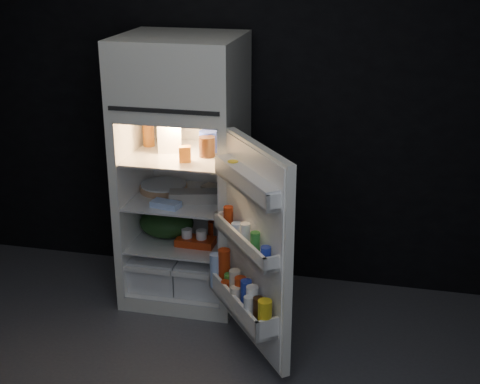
% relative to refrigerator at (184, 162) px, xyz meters
% --- Properties ---
extents(wall_back, '(4.00, 0.00, 2.70)m').
position_rel_refrigerator_xyz_m(wall_back, '(0.29, 0.38, 0.39)').
color(wall_back, black).
rests_on(wall_back, ground).
extents(refrigerator, '(0.76, 0.71, 1.78)m').
position_rel_refrigerator_xyz_m(refrigerator, '(0.00, 0.00, 0.00)').
color(refrigerator, white).
rests_on(refrigerator, ground).
extents(fridge_door, '(0.58, 0.69, 1.22)m').
position_rel_refrigerator_xyz_m(fridge_door, '(0.60, -0.68, -0.28)').
color(fridge_door, white).
rests_on(fridge_door, ground).
extents(milk_jug, '(0.19, 0.19, 0.24)m').
position_rel_refrigerator_xyz_m(milk_jug, '(-0.10, 0.01, 0.19)').
color(milk_jug, white).
rests_on(milk_jug, refrigerator).
extents(mayo_jar, '(0.14, 0.14, 0.14)m').
position_rel_refrigerator_xyz_m(mayo_jar, '(0.16, 0.03, 0.14)').
color(mayo_jar, '#1D30A0').
rests_on(mayo_jar, refrigerator).
extents(jam_jar, '(0.14, 0.14, 0.13)m').
position_rel_refrigerator_xyz_m(jam_jar, '(0.18, -0.06, 0.14)').
color(jam_jar, black).
rests_on(jam_jar, refrigerator).
extents(amber_bottle, '(0.09, 0.09, 0.22)m').
position_rel_refrigerator_xyz_m(amber_bottle, '(-0.27, 0.08, 0.18)').
color(amber_bottle, '#B15F1C').
rests_on(amber_bottle, refrigerator).
extents(small_carton, '(0.09, 0.07, 0.10)m').
position_rel_refrigerator_xyz_m(small_carton, '(0.07, -0.20, 0.12)').
color(small_carton, orange).
rests_on(small_carton, refrigerator).
extents(egg_carton, '(0.34, 0.20, 0.07)m').
position_rel_refrigerator_xyz_m(egg_carton, '(0.09, -0.11, -0.19)').
color(egg_carton, gray).
rests_on(egg_carton, refrigerator).
extents(pie, '(0.43, 0.43, 0.04)m').
position_rel_refrigerator_xyz_m(pie, '(-0.17, 0.04, -0.21)').
color(pie, '#A37A56').
rests_on(pie, refrigerator).
extents(flat_package, '(0.20, 0.13, 0.04)m').
position_rel_refrigerator_xyz_m(flat_package, '(-0.05, -0.25, -0.21)').
color(flat_package, '#99B7ED').
rests_on(flat_package, refrigerator).
extents(wrapped_pkg, '(0.14, 0.13, 0.05)m').
position_rel_refrigerator_xyz_m(wrapped_pkg, '(0.16, 0.08, -0.20)').
color(wrapped_pkg, beige).
rests_on(wrapped_pkg, refrigerator).
extents(produce_bag, '(0.42, 0.37, 0.20)m').
position_rel_refrigerator_xyz_m(produce_bag, '(-0.13, -0.04, -0.43)').
color(produce_bag, '#193815').
rests_on(produce_bag, refrigerator).
extents(yogurt_tray, '(0.26, 0.14, 0.05)m').
position_rel_refrigerator_xyz_m(yogurt_tray, '(0.11, -0.14, -0.50)').
color(yogurt_tray, '#B2300F').
rests_on(yogurt_tray, refrigerator).
extents(small_can_red, '(0.08, 0.08, 0.09)m').
position_rel_refrigerator_xyz_m(small_can_red, '(0.17, 0.07, -0.48)').
color(small_can_red, '#B2300F').
rests_on(small_can_red, refrigerator).
extents(small_can_silver, '(0.07, 0.07, 0.09)m').
position_rel_refrigerator_xyz_m(small_can_silver, '(0.22, 0.05, -0.48)').
color(small_can_silver, silver).
rests_on(small_can_silver, refrigerator).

